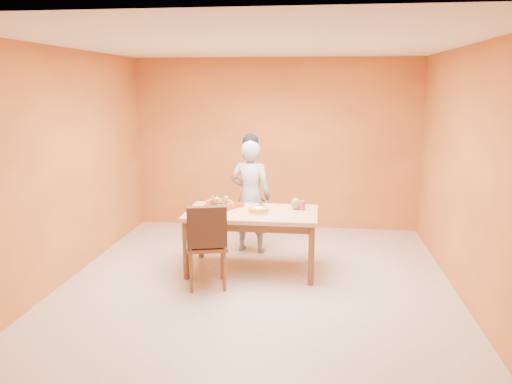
# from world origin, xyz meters

# --- Properties ---
(floor) EXTENTS (5.00, 5.00, 0.00)m
(floor) POSITION_xyz_m (0.00, 0.00, 0.00)
(floor) COLOR #BAB09F
(floor) RESTS_ON ground
(ceiling) EXTENTS (5.00, 5.00, 0.00)m
(ceiling) POSITION_xyz_m (0.00, 0.00, 2.70)
(ceiling) COLOR white
(ceiling) RESTS_ON wall_back
(wall_back) EXTENTS (4.50, 0.00, 4.50)m
(wall_back) POSITION_xyz_m (0.00, 2.50, 1.35)
(wall_back) COLOR orange
(wall_back) RESTS_ON floor
(wall_left) EXTENTS (0.00, 5.00, 5.00)m
(wall_left) POSITION_xyz_m (-2.25, 0.00, 1.35)
(wall_left) COLOR orange
(wall_left) RESTS_ON floor
(wall_right) EXTENTS (0.00, 5.00, 5.00)m
(wall_right) POSITION_xyz_m (2.25, 0.00, 1.35)
(wall_right) COLOR orange
(wall_right) RESTS_ON floor
(dining_table) EXTENTS (1.60, 0.90, 0.76)m
(dining_table) POSITION_xyz_m (-0.12, 0.47, 0.67)
(dining_table) COLOR tan
(dining_table) RESTS_ON floor
(dining_chair) EXTENTS (0.56, 0.63, 1.00)m
(dining_chair) POSITION_xyz_m (-0.56, -0.11, 0.52)
(dining_chair) COLOR brown
(dining_chair) RESTS_ON floor
(pastry_pile) EXTENTS (0.35, 0.35, 0.11)m
(pastry_pile) POSITION_xyz_m (-0.54, 0.62, 0.84)
(pastry_pile) COLOR #B87C4E
(pastry_pile) RESTS_ON pastry_platter
(person) EXTENTS (0.62, 0.46, 1.56)m
(person) POSITION_xyz_m (-0.23, 1.21, 0.78)
(person) COLOR gray
(person) RESTS_ON floor
(pastry_platter) EXTENTS (0.50, 0.50, 0.02)m
(pastry_platter) POSITION_xyz_m (-0.54, 0.62, 0.77)
(pastry_platter) COLOR maroon
(pastry_platter) RESTS_ON dining_table
(red_dinner_plate) EXTENTS (0.33, 0.33, 0.02)m
(red_dinner_plate) POSITION_xyz_m (-0.38, 0.74, 0.77)
(red_dinner_plate) COLOR maroon
(red_dinner_plate) RESTS_ON dining_table
(white_cake_plate) EXTENTS (0.35, 0.35, 0.01)m
(white_cake_plate) POSITION_xyz_m (-0.03, 0.38, 0.77)
(white_cake_plate) COLOR white
(white_cake_plate) RESTS_ON dining_table
(sponge_cake) EXTENTS (0.28, 0.28, 0.06)m
(sponge_cake) POSITION_xyz_m (-0.03, 0.38, 0.80)
(sponge_cake) COLOR orange
(sponge_cake) RESTS_ON white_cake_plate
(cake_server) EXTENTS (0.15, 0.26, 0.01)m
(cake_server) POSITION_xyz_m (-0.02, 0.56, 0.84)
(cake_server) COLOR silver
(cake_server) RESTS_ON sponge_cake
(egg_ornament) EXTENTS (0.12, 0.10, 0.15)m
(egg_ornament) POSITION_xyz_m (0.41, 0.63, 0.83)
(egg_ornament) COLOR olive
(egg_ornament) RESTS_ON dining_table
(magenta_glass) EXTENTS (0.09, 0.09, 0.11)m
(magenta_glass) POSITION_xyz_m (0.49, 0.62, 0.82)
(magenta_glass) COLOR #C61D48
(magenta_glass) RESTS_ON dining_table
(checker_tin) EXTENTS (0.11, 0.11, 0.03)m
(checker_tin) POSITION_xyz_m (0.41, 0.82, 0.77)
(checker_tin) COLOR #331F0E
(checker_tin) RESTS_ON dining_table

